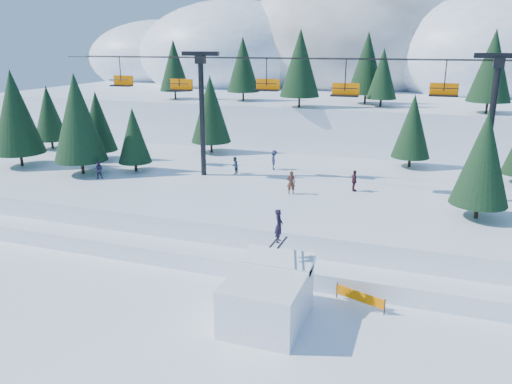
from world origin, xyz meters
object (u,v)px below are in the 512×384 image
(banner_near, at_px, (360,297))
(banner_far, at_px, (437,295))
(jump_kicker, at_px, (267,297))
(chairlift, at_px, (325,99))

(banner_near, distance_m, banner_far, 4.16)
(banner_far, bearing_deg, jump_kicker, -149.77)
(banner_far, bearing_deg, banner_near, -157.31)
(jump_kicker, relative_size, banner_far, 1.94)
(jump_kicker, bearing_deg, chairlift, 93.27)
(chairlift, distance_m, banner_near, 17.11)
(jump_kicker, xyz_separation_m, banner_near, (4.15, 3.05, -0.81))
(jump_kicker, height_order, banner_far, jump_kicker)
(jump_kicker, relative_size, banner_near, 2.03)
(banner_near, bearing_deg, chairlift, 110.37)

